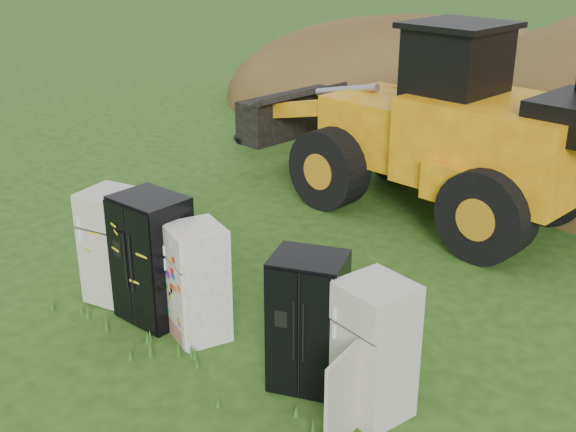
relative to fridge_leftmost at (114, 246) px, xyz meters
name	(u,v)px	position (x,y,z in m)	size (l,w,h in m)	color
ground	(232,349)	(2.51, -0.01, -0.93)	(120.00, 120.00, 0.00)	#1F4311
fridge_leftmost	(114,246)	(0.00, 0.00, 0.00)	(0.82, 0.79, 1.86)	beige
fridge_black_side	(153,259)	(0.95, -0.04, 0.07)	(1.04, 0.82, 2.00)	black
fridge_sticker	(198,282)	(1.88, -0.01, -0.05)	(0.78, 0.72, 1.75)	white
fridge_black_right	(308,321)	(3.84, 0.02, 0.00)	(0.92, 0.77, 1.85)	black
fridge_open_door	(375,349)	(4.86, 0.02, -0.03)	(0.82, 0.75, 1.80)	beige
wheel_loader	(411,115)	(1.55, 6.68, 1.06)	(8.23, 3.34, 3.98)	#F1A910
dirt_mound_left	(420,109)	(-2.47, 14.79, -0.93)	(14.44, 10.83, 6.02)	#4A3317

